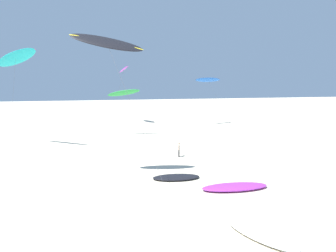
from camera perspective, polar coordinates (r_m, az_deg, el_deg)
name	(u,v)px	position (r m, az deg, el deg)	size (l,w,h in m)	color
flying_kite_0	(16,58)	(42.63, -26.12, 11.14)	(6.13, 7.06, 12.45)	#19B2B7
flying_kite_1	(107,43)	(26.56, -11.13, 14.74)	(6.16, 9.67, 12.33)	black
flying_kite_2	(124,93)	(48.20, -8.14, 6.03)	(5.01, 5.60, 7.40)	green
flying_kite_3	(124,69)	(63.40, -8.09, 10.25)	(4.32, 5.85, 11.72)	purple
flying_kite_4	(208,80)	(61.23, 7.35, 8.39)	(6.58, 5.34, 9.21)	blue
grounded_kite_0	(261,234)	(17.72, 16.69, -18.40)	(2.90, 4.59, 0.34)	white
grounded_kite_1	(176,177)	(26.42, 1.51, -9.33)	(4.18, 2.40, 0.27)	black
grounded_kite_2	(235,187)	(24.44, 12.14, -10.82)	(5.30, 2.27, 0.36)	purple
person_near_left	(179,149)	(33.97, 2.01, -4.20)	(0.29, 0.49, 1.60)	black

